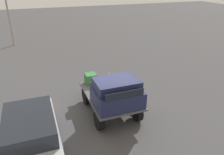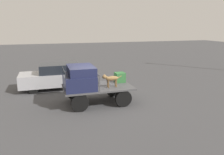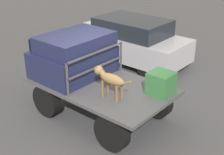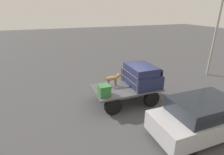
{
  "view_description": "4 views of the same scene",
  "coord_description": "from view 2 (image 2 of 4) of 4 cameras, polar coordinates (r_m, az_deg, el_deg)",
  "views": [
    {
      "loc": [
        8.11,
        -2.92,
        5.69
      ],
      "look_at": [
        -0.65,
        0.35,
        1.38
      ],
      "focal_mm": 35.0,
      "sensor_mm": 36.0,
      "label": 1
    },
    {
      "loc": [
        2.47,
        10.38,
        3.88
      ],
      "look_at": [
        -0.65,
        0.35,
        1.38
      ],
      "focal_mm": 35.0,
      "sensor_mm": 36.0,
      "label": 2
    },
    {
      "loc": [
        -4.59,
        5.0,
        4.19
      ],
      "look_at": [
        -0.65,
        0.35,
        1.38
      ],
      "focal_mm": 50.0,
      "sensor_mm": 36.0,
      "label": 3
    },
    {
      "loc": [
        -3.62,
        -7.55,
        4.72
      ],
      "look_at": [
        -0.65,
        0.35,
        1.38
      ],
      "focal_mm": 28.0,
      "sensor_mm": 36.0,
      "label": 4
    }
  ],
  "objects": [
    {
      "name": "ground_plane",
      "position": [
        11.35,
        -3.67,
        -6.62
      ],
      "size": [
        80.0,
        80.0,
        0.0
      ],
      "primitive_type": "plane",
      "color": "#474749"
    },
    {
      "name": "parked_sedan",
      "position": [
        14.16,
        -14.14,
        0.4
      ],
      "size": [
        4.4,
        1.79,
        1.57
      ],
      "rotation": [
        0.0,
        0.0,
        -0.07
      ],
      "color": "black",
      "rests_on": "ground"
    },
    {
      "name": "truck_cab",
      "position": [
        10.78,
        -8.47,
        -0.04
      ],
      "size": [
        1.46,
        1.91,
        1.09
      ],
      "color": "#1E2347",
      "rests_on": "flatbed_truck"
    },
    {
      "name": "cargo_crate",
      "position": [
        11.85,
        2.05,
        0.05
      ],
      "size": [
        0.52,
        0.52,
        0.52
      ],
      "color": "#337038",
      "rests_on": "flatbed_truck"
    },
    {
      "name": "truck_headboard",
      "position": [
        10.91,
        -4.51,
        0.32
      ],
      "size": [
        0.04,
        1.91,
        0.8
      ],
      "color": "#4C4C4F",
      "rests_on": "flatbed_truck"
    },
    {
      "name": "dog",
      "position": [
        10.77,
        -0.45,
        -0.26
      ],
      "size": [
        1.04,
        0.23,
        0.7
      ],
      "rotation": [
        0.0,
        0.0,
        -0.18
      ],
      "color": "brown",
      "rests_on": "flatbed_truck"
    },
    {
      "name": "flatbed_truck",
      "position": [
        11.15,
        -3.72,
        -3.62
      ],
      "size": [
        3.43,
        2.03,
        0.89
      ],
      "color": "black",
      "rests_on": "ground"
    }
  ]
}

